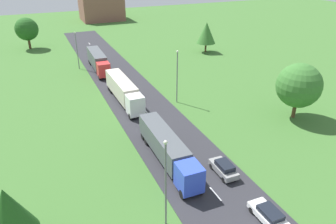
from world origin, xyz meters
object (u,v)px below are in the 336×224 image
Objects in this scene: truck_lead at (168,148)px; distant_building at (101,9)px; truck_second at (124,90)px; tree_birch at (206,33)px; truck_third at (98,60)px; tree_oak at (299,86)px; car_lead at (269,215)px; car_second at (224,168)px; lamppost_second at (177,74)px; tree_pine at (8,212)px; lamppost_third at (77,49)px; tree_maple at (27,29)px; lamppost_lead at (166,181)px.

truck_lead is 0.93× the size of distant_building.
tree_birch reaches higher than truck_second.
distant_building is at bearing 79.79° from truck_second.
tree_oak is (22.98, -34.51, 3.07)m from truck_third.
car_lead is 1.02× the size of car_second.
lamppost_second is 33.95m from tree_pine.
tree_maple is (-9.37, 22.61, 0.61)m from lamppost_third.
truck_second reaches higher than truck_lead.
tree_pine is (-16.78, -6.98, 2.40)m from truck_lead.
truck_second is at bearing -79.09° from lamppost_third.
car_second is (5.17, -42.57, -1.35)m from truck_third.
truck_second is at bearing -72.94° from tree_maple.
car_lead is 0.48× the size of tree_oak.
truck_third is at bearing -62.62° from tree_maple.
tree_maple is at bearing -128.81° from distant_building.
distant_building is (14.26, 97.50, 2.23)m from truck_lead.
tree_oak is (22.63, -15.92, 3.05)m from truck_second.
lamppost_third is at bearing -67.48° from tree_maple.
lamppost_second is (3.51, 28.28, 4.23)m from car_lead.
lamppost_lead is at bearing -94.75° from truck_third.
tree_maple is (-18.31, 67.95, 4.33)m from car_second.
lamppost_lead is 72.87m from tree_maple.
tree_oak reaches higher than truck_third.
truck_second reaches higher than car_second.
car_second is at bearing -43.54° from truck_lead.
tree_oak is at bearing 14.59° from tree_pine.
truck_third is 1.56× the size of tree_oak.
truck_third is 42.91m from car_second.
distant_building is (31.05, 104.47, -0.17)m from tree_pine.
lamppost_lead is 12.89m from tree_pine.
lamppost_lead reaches higher than car_lead.
truck_second is 1.59× the size of lamppost_second.
tree_maple reaches higher than truck_third.
lamppost_lead is 49.67m from lamppost_third.
lamppost_lead reaches higher than tree_birch.
distant_building is at bearing 85.18° from car_lead.
car_second is 0.53× the size of tree_birch.
tree_pine is (-21.77, -2.23, 3.59)m from car_second.
lamppost_lead reaches higher than truck_second.
car_lead is 54.07m from lamppost_third.
distant_building reaches higher than car_second.
lamppost_third is at bearing 125.66° from tree_oak.
tree_oak is (26.88, 12.40, 0.21)m from lamppost_lead.
lamppost_lead is 108.14m from distant_building.
truck_lead is at bearing -84.45° from lamppost_third.
tree_birch is at bearing 51.95° from lamppost_second.
lamppost_second is 27.85m from lamppost_third.
tree_maple reaches higher than tree_birch.
tree_birch is (23.60, 53.94, 4.18)m from car_lead.
car_lead is at bearing -76.43° from tree_maple.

